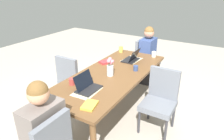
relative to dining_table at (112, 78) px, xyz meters
The scene contains 17 objects.
ground_plane 0.67m from the dining_table, ahead, with size 10.00×10.00×0.00m, color #B2A899.
dining_table is the anchor object (origin of this frame).
chair_head_left_left_near 1.47m from the dining_table, behind, with size 0.44×0.44×0.90m.
person_head_left_left_near 1.41m from the dining_table, behind, with size 0.40×0.36×1.19m.
chair_far_left_far 0.76m from the dining_table, 96.56° to the left, with size 0.44×0.44×0.90m.
chair_near_right_near 0.77m from the dining_table, 85.87° to the right, with size 0.44×0.44×0.90m.
flower_vase 0.23m from the dining_table, 11.64° to the left, with size 0.13×0.10×0.27m.
placemat_head_left_left_near 0.66m from the dining_table, behind, with size 0.36×0.26×0.00m, color beige.
placemat_head_right_left_mid 0.64m from the dining_table, ahead, with size 0.36×0.26×0.00m, color beige.
laptop_head_right_left_mid 0.61m from the dining_table, ahead, with size 0.32×0.22×0.21m.
laptop_head_left_left_near 0.62m from the dining_table, behind, with size 0.32×0.22×0.20m.
coffee_mug_near_left 1.01m from the dining_table, 159.22° to the right, with size 0.08×0.08×0.11m, color #DBC64C.
coffee_mug_near_right 1.05m from the dining_table, 164.20° to the left, with size 0.08×0.08×0.10m, color white.
coffee_mug_centre_left 0.65m from the dining_table, 24.46° to the right, with size 0.08×0.08×0.09m, color #AD3D38.
coffee_mug_centre_right 0.39m from the dining_table, 135.11° to the left, with size 0.07×0.07×0.08m, color #33477A.
book_red_cover 0.45m from the dining_table, 135.33° to the right, with size 0.20×0.14×0.03m, color #B73338.
book_blue_cover 0.92m from the dining_table, 15.15° to the left, with size 0.20×0.14×0.03m, color gold.
Camera 1 is at (2.38, 1.41, 1.99)m, focal length 32.71 mm.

